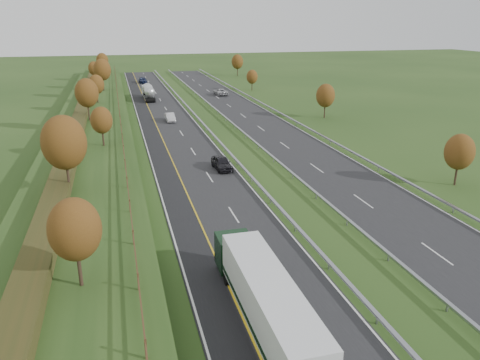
# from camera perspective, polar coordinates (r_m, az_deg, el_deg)

# --- Properties ---
(ground) EXTENTS (400.00, 400.00, 0.00)m
(ground) POSITION_cam_1_polar(r_m,az_deg,el_deg) (76.79, -1.72, 5.35)
(ground) COLOR #264217
(ground) RESTS_ON ground
(near_carriageway) EXTENTS (10.50, 200.00, 0.04)m
(near_carriageway) POSITION_cam_1_polar(r_m,az_deg,el_deg) (80.26, -8.15, 5.77)
(near_carriageway) COLOR black
(near_carriageway) RESTS_ON ground
(far_carriageway) EXTENTS (10.50, 200.00, 0.04)m
(far_carriageway) POSITION_cam_1_polar(r_m,az_deg,el_deg) (83.71, 3.19, 6.48)
(far_carriageway) COLOR black
(far_carriageway) RESTS_ON ground
(hard_shoulder) EXTENTS (3.00, 200.00, 0.04)m
(hard_shoulder) POSITION_cam_1_polar(r_m,az_deg,el_deg) (79.93, -10.82, 5.58)
(hard_shoulder) COLOR black
(hard_shoulder) RESTS_ON ground
(lane_markings) EXTENTS (26.75, 200.00, 0.01)m
(lane_markings) POSITION_cam_1_polar(r_m,az_deg,el_deg) (81.10, -3.62, 6.08)
(lane_markings) COLOR silver
(lane_markings) RESTS_ON near_carriageway
(embankment_left) EXTENTS (12.00, 200.00, 2.00)m
(embankment_left) POSITION_cam_1_polar(r_m,az_deg,el_deg) (79.65, -17.54, 5.71)
(embankment_left) COLOR #264217
(embankment_left) RESTS_ON ground
(hedge_left) EXTENTS (2.20, 180.00, 1.10)m
(hedge_left) POSITION_cam_1_polar(r_m,az_deg,el_deg) (79.47, -19.09, 6.66)
(hedge_left) COLOR #313616
(hedge_left) RESTS_ON embankment_left
(fence_left) EXTENTS (0.12, 189.06, 1.20)m
(fence_left) POSITION_cam_1_polar(r_m,az_deg,el_deg) (78.79, -14.39, 7.15)
(fence_left) COLOR #422B19
(fence_left) RESTS_ON embankment_left
(median_barrier_near) EXTENTS (0.32, 200.00, 0.71)m
(median_barrier_near) POSITION_cam_1_polar(r_m,az_deg,el_deg) (80.96, -4.14, 6.46)
(median_barrier_near) COLOR gray
(median_barrier_near) RESTS_ON ground
(median_barrier_far) EXTENTS (0.32, 200.00, 0.71)m
(median_barrier_far) POSITION_cam_1_polar(r_m,az_deg,el_deg) (82.03, -0.62, 6.67)
(median_barrier_far) COLOR gray
(median_barrier_far) RESTS_ON ground
(outer_barrier_far) EXTENTS (0.32, 200.00, 0.71)m
(outer_barrier_far) POSITION_cam_1_polar(r_m,az_deg,el_deg) (85.53, 6.93, 7.04)
(outer_barrier_far) COLOR gray
(outer_barrier_far) RESTS_ON ground
(trees_left) EXTENTS (6.64, 164.30, 7.66)m
(trees_left) POSITION_cam_1_polar(r_m,az_deg,el_deg) (75.34, -17.75, 9.15)
(trees_left) COLOR #2D2116
(trees_left) RESTS_ON embankment_left
(trees_far) EXTENTS (8.45, 118.60, 7.12)m
(trees_far) POSITION_cam_1_polar(r_m,az_deg,el_deg) (114.54, 5.12, 11.93)
(trees_far) COLOR #2D2116
(trees_far) RESTS_ON ground
(box_lorry) EXTENTS (2.58, 16.28, 4.06)m
(box_lorry) POSITION_cam_1_polar(r_m,az_deg,el_deg) (28.77, 2.89, -14.08)
(box_lorry) COLOR black
(box_lorry) RESTS_ON near_carriageway
(road_tanker) EXTENTS (2.40, 11.22, 3.46)m
(road_tanker) POSITION_cam_1_polar(r_m,az_deg,el_deg) (115.56, -11.11, 10.53)
(road_tanker) COLOR silver
(road_tanker) RESTS_ON near_carriageway
(car_dark_near) EXTENTS (2.23, 4.92, 1.64)m
(car_dark_near) POSITION_cam_1_polar(r_m,az_deg,el_deg) (59.28, -2.23, 2.10)
(car_dark_near) COLOR black
(car_dark_near) RESTS_ON near_carriageway
(car_silver_mid) EXTENTS (1.71, 4.61, 1.51)m
(car_silver_mid) POSITION_cam_1_polar(r_m,az_deg,el_deg) (89.15, -8.53, 7.57)
(car_silver_mid) COLOR silver
(car_silver_mid) RESTS_ON near_carriageway
(car_small_far) EXTENTS (2.45, 5.45, 1.55)m
(car_small_far) POSITION_cam_1_polar(r_m,az_deg,el_deg) (147.15, -11.77, 11.81)
(car_small_far) COLOR #151E42
(car_small_far) RESTS_ON near_carriageway
(car_oncoming) EXTENTS (2.94, 5.98, 1.63)m
(car_oncoming) POSITION_cam_1_polar(r_m,az_deg,el_deg) (120.34, -2.40, 10.70)
(car_oncoming) COLOR #ADACB1
(car_oncoming) RESTS_ON far_carriageway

